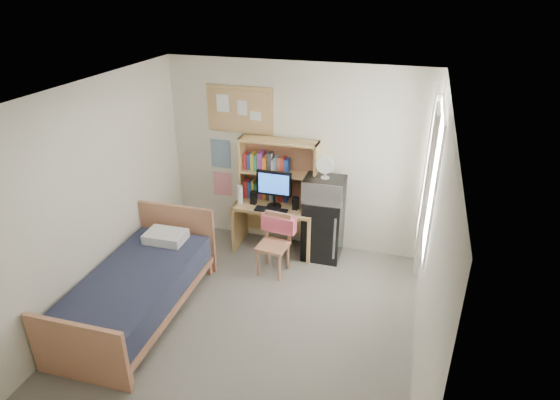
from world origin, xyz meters
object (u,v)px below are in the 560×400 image
(bulletin_board, at_px, (240,110))
(mini_fridge, at_px, (323,227))
(microwave, at_px, (325,189))
(speaker_right, at_px, (295,203))
(desk_chair, at_px, (273,245))
(desk, at_px, (276,227))
(monitor, at_px, (274,189))
(speaker_left, at_px, (253,198))
(bed, at_px, (137,294))
(desk_fan, at_px, (326,168))

(bulletin_board, distance_m, mini_fridge, 1.97)
(mini_fridge, distance_m, microwave, 0.59)
(mini_fridge, bearing_deg, speaker_right, -167.83)
(desk_chair, bearing_deg, bulletin_board, 136.30)
(desk_chair, bearing_deg, speaker_right, 79.17)
(desk, height_order, desk_chair, desk_chair)
(desk, relative_size, speaker_right, 6.15)
(bulletin_board, bearing_deg, desk_chair, -49.64)
(mini_fridge, xyz_separation_m, microwave, (0.00, -0.02, 0.59))
(mini_fridge, distance_m, monitor, 0.86)
(desk_chair, distance_m, monitor, 0.77)
(desk_chair, distance_m, mini_fridge, 0.81)
(mini_fridge, height_order, speaker_left, speaker_left)
(bed, bearing_deg, desk_chair, 44.46)
(mini_fridge, relative_size, speaker_right, 4.77)
(bulletin_board, relative_size, mini_fridge, 1.08)
(bulletin_board, distance_m, speaker_right, 1.48)
(monitor, height_order, desk_fan, desk_fan)
(mini_fridge, height_order, speaker_right, speaker_right)
(microwave, bearing_deg, desk_chair, -132.99)
(monitor, bearing_deg, microwave, 5.59)
(desk, height_order, microwave, microwave)
(monitor, relative_size, speaker_right, 2.84)
(bed, distance_m, desk_fan, 2.76)
(desk_chair, height_order, speaker_right, speaker_right)
(desk_chair, relative_size, monitor, 1.56)
(monitor, bearing_deg, bulletin_board, 149.84)
(bulletin_board, xyz_separation_m, desk, (0.59, -0.28, -1.57))
(bulletin_board, bearing_deg, bed, -103.06)
(desk, bearing_deg, monitor, -90.00)
(speaker_left, height_order, desk_fan, desk_fan)
(bed, distance_m, microwave, 2.66)
(speaker_right, relative_size, microwave, 0.34)
(desk, relative_size, mini_fridge, 1.29)
(desk_fan, bearing_deg, desk, 179.80)
(speaker_left, xyz_separation_m, speaker_right, (0.60, -0.00, -0.00))
(speaker_right, bearing_deg, monitor, -180.00)
(speaker_right, bearing_deg, bulletin_board, 158.92)
(mini_fridge, bearing_deg, bed, -133.95)
(bed, distance_m, speaker_left, 2.01)
(bed, height_order, monitor, monitor)
(mini_fridge, height_order, microwave, microwave)
(mini_fridge, xyz_separation_m, speaker_left, (-0.98, -0.08, 0.36))
(desk_chair, height_order, desk_fan, desk_fan)
(bed, xyz_separation_m, monitor, (1.08, 1.78, 0.68))
(desk, distance_m, monitor, 0.61)
(desk, height_order, mini_fridge, mini_fridge)
(bed, height_order, desk_fan, desk_fan)
(desk_chair, relative_size, mini_fridge, 0.93)
(bulletin_board, bearing_deg, speaker_left, -49.81)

